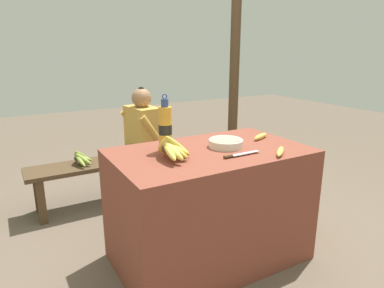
{
  "coord_description": "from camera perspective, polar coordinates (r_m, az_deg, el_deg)",
  "views": [
    {
      "loc": [
        -1.08,
        -1.67,
        1.34
      ],
      "look_at": [
        -0.1,
        0.05,
        0.78
      ],
      "focal_mm": 32.0,
      "sensor_mm": 36.0,
      "label": 1
    }
  ],
  "objects": [
    {
      "name": "ground_plane",
      "position": [
        2.4,
        2.82,
        -18.17
      ],
      "size": [
        12.0,
        12.0,
        0.0
      ],
      "primitive_type": "plane",
      "color": "brown"
    },
    {
      "name": "market_counter",
      "position": [
        2.22,
        2.95,
        -10.21
      ],
      "size": [
        1.19,
        0.72,
        0.74
      ],
      "color": "brown",
      "rests_on": "ground_plane"
    },
    {
      "name": "banana_bunch_ripe",
      "position": [
        1.9,
        -3.48,
        -0.63
      ],
      "size": [
        0.19,
        0.29,
        0.15
      ],
      "color": "#4C381E",
      "rests_on": "market_counter"
    },
    {
      "name": "serving_bowl",
      "position": [
        2.15,
        5.64,
        0.27
      ],
      "size": [
        0.22,
        0.22,
        0.05
      ],
      "color": "silver",
      "rests_on": "market_counter"
    },
    {
      "name": "water_bottle",
      "position": [
        2.03,
        -4.48,
        2.63
      ],
      "size": [
        0.08,
        0.08,
        0.35
      ],
      "color": "gold",
      "rests_on": "market_counter"
    },
    {
      "name": "loose_banana_front",
      "position": [
        2.06,
        14.5,
        -1.21
      ],
      "size": [
        0.16,
        0.15,
        0.04
      ],
      "rotation": [
        0.0,
        0.0,
        0.71
      ],
      "color": "#E0C64C",
      "rests_on": "market_counter"
    },
    {
      "name": "loose_banana_side",
      "position": [
        2.37,
        11.35,
        1.24
      ],
      "size": [
        0.17,
        0.1,
        0.04
      ],
      "rotation": [
        0.0,
        0.0,
        0.41
      ],
      "color": "#E0C64C",
      "rests_on": "market_counter"
    },
    {
      "name": "knife",
      "position": [
        1.97,
        7.49,
        -1.82
      ],
      "size": [
        0.25,
        0.03,
        0.02
      ],
      "rotation": [
        0.0,
        0.0,
        0.01
      ],
      "color": "#BCBCC1",
      "rests_on": "market_counter"
    },
    {
      "name": "wooden_bench",
      "position": [
        3.16,
        -9.42,
        -2.95
      ],
      "size": [
        1.85,
        0.32,
        0.39
      ],
      "color": "#4C3823",
      "rests_on": "ground_plane"
    },
    {
      "name": "seated_vendor",
      "position": [
        3.07,
        -8.87,
        1.18
      ],
      "size": [
        0.43,
        0.41,
        1.02
      ],
      "rotation": [
        0.0,
        0.0,
        3.28
      ],
      "color": "#564C60",
      "rests_on": "ground_plane"
    },
    {
      "name": "banana_bunch_green",
      "position": [
        3.01,
        -18.05,
        -2.18
      ],
      "size": [
        0.16,
        0.29,
        0.13
      ],
      "color": "#4C381E",
      "rests_on": "wooden_bench"
    },
    {
      "name": "support_post_far",
      "position": [
        3.76,
        7.17,
        14.82
      ],
      "size": [
        0.1,
        0.1,
        2.57
      ],
      "color": "#4C3823",
      "rests_on": "ground_plane"
    }
  ]
}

